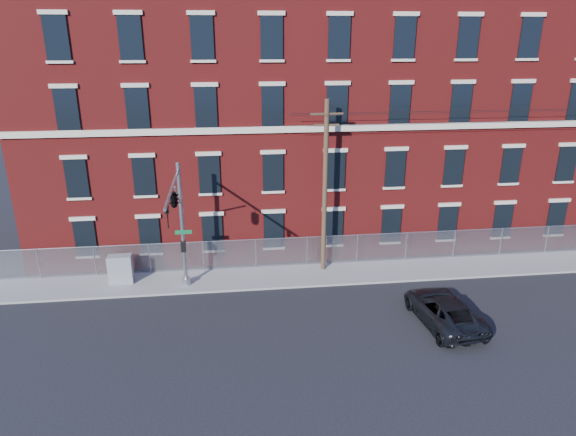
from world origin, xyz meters
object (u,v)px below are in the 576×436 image
at_px(utility_pole_near, 325,185).
at_px(pickup_truck, 444,310).
at_px(utility_cabinet, 121,269).
at_px(traffic_signal_mast, 176,209).

relative_size(utility_pole_near, pickup_truck, 1.93).
bearing_deg(utility_cabinet, pickup_truck, -21.73).
distance_m(traffic_signal_mast, utility_cabinet, 6.48).
bearing_deg(utility_pole_near, utility_cabinet, -177.88).
height_order(traffic_signal_mast, utility_cabinet, traffic_signal_mast).
relative_size(utility_pole_near, utility_cabinet, 6.09).
distance_m(utility_pole_near, utility_cabinet, 12.46).
bearing_deg(pickup_truck, traffic_signal_mast, -18.84).
relative_size(traffic_signal_mast, utility_pole_near, 0.70).
height_order(utility_pole_near, utility_cabinet, utility_pole_near).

